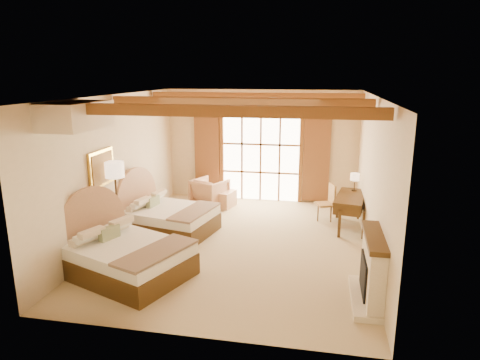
% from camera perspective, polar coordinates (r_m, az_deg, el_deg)
% --- Properties ---
extents(floor, '(7.00, 7.00, 0.00)m').
position_cam_1_polar(floor, '(9.53, -0.29, -8.44)').
color(floor, tan).
rests_on(floor, ground).
extents(wall_back, '(5.50, 0.00, 5.50)m').
position_cam_1_polar(wall_back, '(12.42, 2.82, 4.57)').
color(wall_back, beige).
rests_on(wall_back, ground).
extents(wall_left, '(0.00, 7.00, 7.00)m').
position_cam_1_polar(wall_left, '(9.93, -16.08, 1.61)').
color(wall_left, beige).
rests_on(wall_left, ground).
extents(wall_right, '(0.00, 7.00, 7.00)m').
position_cam_1_polar(wall_right, '(8.94, 17.27, 0.19)').
color(wall_right, beige).
rests_on(wall_right, ground).
extents(ceiling, '(7.00, 7.00, 0.00)m').
position_cam_1_polar(ceiling, '(8.81, -0.31, 11.16)').
color(ceiling, '#BA7641').
rests_on(ceiling, ground).
extents(ceiling_beams, '(5.39, 4.60, 0.18)m').
position_cam_1_polar(ceiling_beams, '(8.82, -0.31, 10.38)').
color(ceiling_beams, brown).
rests_on(ceiling_beams, ceiling).
extents(french_doors, '(3.95, 0.08, 2.60)m').
position_cam_1_polar(french_doors, '(12.43, 2.76, 2.93)').
color(french_doors, white).
rests_on(french_doors, ground).
extents(fireplace, '(0.46, 1.40, 1.16)m').
position_cam_1_polar(fireplace, '(7.40, 17.10, -11.69)').
color(fireplace, beige).
rests_on(fireplace, ground).
extents(painting, '(0.06, 0.95, 0.75)m').
position_cam_1_polar(painting, '(9.23, -17.95, 1.52)').
color(painting, gold).
rests_on(painting, wall_left).
extents(canopy_valance, '(0.70, 1.40, 0.45)m').
position_cam_1_polar(canopy_valance, '(7.83, -21.01, 8.04)').
color(canopy_valance, beige).
rests_on(canopy_valance, ceiling).
extents(bed_near, '(2.61, 2.21, 1.37)m').
position_cam_1_polar(bed_near, '(8.26, -15.60, -9.53)').
color(bed_near, '#3F280F').
rests_on(bed_near, floor).
extents(bed_far, '(2.25, 1.86, 1.29)m').
position_cam_1_polar(bed_far, '(10.21, -10.07, -4.75)').
color(bed_far, '#3F280F').
rests_on(bed_far, floor).
extents(nightstand, '(0.61, 0.61, 0.59)m').
position_cam_1_polar(nightstand, '(9.24, -16.82, -7.86)').
color(nightstand, '#3F280F').
rests_on(nightstand, floor).
extents(floor_lamp, '(0.39, 0.39, 1.86)m').
position_cam_1_polar(floor_lamp, '(9.30, -16.34, 0.65)').
color(floor_lamp, '#3C2C1B').
rests_on(floor_lamp, floor).
extents(armchair, '(1.12, 1.13, 0.79)m').
position_cam_1_polar(armchair, '(12.03, -4.05, -1.65)').
color(armchair, tan).
rests_on(armchair, floor).
extents(ottoman, '(0.75, 0.75, 0.45)m').
position_cam_1_polar(ottoman, '(12.02, -2.36, -2.49)').
color(ottoman, tan).
rests_on(ottoman, floor).
extents(desk, '(0.89, 1.58, 0.80)m').
position_cam_1_polar(desk, '(10.65, 14.45, -3.97)').
color(desk, '#3F280F').
rests_on(desk, floor).
extents(desk_chair, '(0.53, 0.52, 0.93)m').
position_cam_1_polar(desk_chair, '(11.13, 11.34, -3.79)').
color(desk_chair, '#AE8644').
rests_on(desk_chair, floor).
extents(desk_lamp, '(0.22, 0.22, 0.44)m').
position_cam_1_polar(desk_lamp, '(10.93, 15.08, 0.32)').
color(desk_lamp, '#3C2C1B').
rests_on(desk_lamp, desk).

